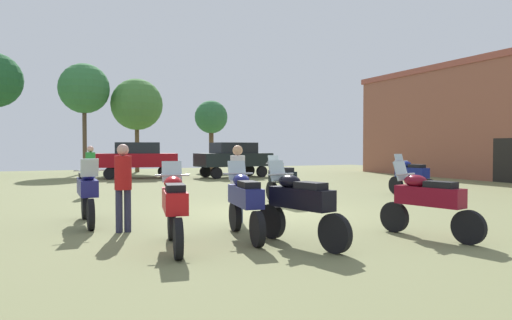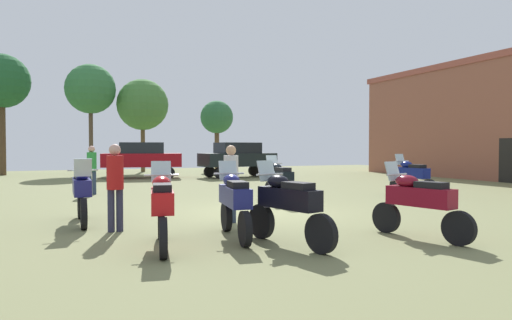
{
  "view_description": "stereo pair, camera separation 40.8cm",
  "coord_description": "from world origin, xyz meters",
  "px_view_note": "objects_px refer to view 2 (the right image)",
  "views": [
    {
      "loc": [
        -5.34,
        -11.13,
        1.77
      ],
      "look_at": [
        1.69,
        4.33,
        1.28
      ],
      "focal_mm": 32.05,
      "sensor_mm": 36.0,
      "label": 1
    },
    {
      "loc": [
        -4.97,
        -11.29,
        1.77
      ],
      "look_at": [
        1.69,
        4.33,
        1.28
      ],
      "focal_mm": 32.05,
      "sensor_mm": 36.0,
      "label": 2
    }
  ],
  "objects_px": {
    "motorcycle_2": "(82,191)",
    "person_1": "(115,180)",
    "car_1": "(238,157)",
    "tree_1": "(143,105)",
    "car_2": "(142,157)",
    "motorcycle_1": "(162,206)",
    "tree_3": "(217,118)",
    "tree_2": "(90,89)",
    "motorcycle_7": "(288,204)",
    "tree_4": "(2,82)",
    "motorcycle_10": "(280,180)",
    "person_2": "(92,166)",
    "motorcycle_4": "(419,201)",
    "person_3": "(231,177)",
    "motorcycle_3": "(234,201)",
    "motorcycle_9": "(412,176)"
  },
  "relations": [
    {
      "from": "tree_1",
      "to": "motorcycle_3",
      "type": "bearing_deg",
      "value": -95.19
    },
    {
      "from": "tree_1",
      "to": "motorcycle_2",
      "type": "bearing_deg",
      "value": -102.68
    },
    {
      "from": "motorcycle_10",
      "to": "car_2",
      "type": "distance_m",
      "value": 13.61
    },
    {
      "from": "car_1",
      "to": "motorcycle_2",
      "type": "bearing_deg",
      "value": 140.24
    },
    {
      "from": "tree_1",
      "to": "person_2",
      "type": "bearing_deg",
      "value": -105.98
    },
    {
      "from": "motorcycle_1",
      "to": "tree_1",
      "type": "distance_m",
      "value": 25.29
    },
    {
      "from": "motorcycle_9",
      "to": "tree_4",
      "type": "relative_size",
      "value": 0.3
    },
    {
      "from": "motorcycle_1",
      "to": "tree_3",
      "type": "height_order",
      "value": "tree_3"
    },
    {
      "from": "motorcycle_1",
      "to": "car_1",
      "type": "distance_m",
      "value": 18.54
    },
    {
      "from": "person_1",
      "to": "person_2",
      "type": "distance_m",
      "value": 8.0
    },
    {
      "from": "motorcycle_2",
      "to": "person_1",
      "type": "relative_size",
      "value": 1.28
    },
    {
      "from": "car_2",
      "to": "motorcycle_7",
      "type": "bearing_deg",
      "value": -172.17
    },
    {
      "from": "car_1",
      "to": "tree_1",
      "type": "distance_m",
      "value": 9.56
    },
    {
      "from": "tree_2",
      "to": "person_2",
      "type": "bearing_deg",
      "value": -93.14
    },
    {
      "from": "tree_2",
      "to": "person_3",
      "type": "bearing_deg",
      "value": -85.43
    },
    {
      "from": "car_1",
      "to": "tree_3",
      "type": "height_order",
      "value": "tree_3"
    },
    {
      "from": "car_2",
      "to": "person_3",
      "type": "distance_m",
      "value": 16.13
    },
    {
      "from": "motorcycle_9",
      "to": "person_1",
      "type": "distance_m",
      "value": 10.78
    },
    {
      "from": "tree_1",
      "to": "tree_3",
      "type": "bearing_deg",
      "value": 0.86
    },
    {
      "from": "motorcycle_1",
      "to": "motorcycle_4",
      "type": "distance_m",
      "value": 4.8
    },
    {
      "from": "motorcycle_2",
      "to": "car_1",
      "type": "height_order",
      "value": "car_1"
    },
    {
      "from": "motorcycle_3",
      "to": "tree_2",
      "type": "xyz_separation_m",
      "value": [
        -1.22,
        24.22,
        4.86
      ]
    },
    {
      "from": "motorcycle_1",
      "to": "tree_2",
      "type": "bearing_deg",
      "value": 99.65
    },
    {
      "from": "motorcycle_9",
      "to": "car_2",
      "type": "distance_m",
      "value": 15.25
    },
    {
      "from": "motorcycle_7",
      "to": "car_2",
      "type": "xyz_separation_m",
      "value": [
        0.46,
        18.87,
        0.43
      ]
    },
    {
      "from": "car_2",
      "to": "tree_1",
      "type": "distance_m",
      "value": 7.47
    },
    {
      "from": "tree_2",
      "to": "car_2",
      "type": "bearing_deg",
      "value": -69.84
    },
    {
      "from": "person_2",
      "to": "motorcycle_3",
      "type": "bearing_deg",
      "value": -58.51
    },
    {
      "from": "motorcycle_9",
      "to": "motorcycle_7",
      "type": "bearing_deg",
      "value": -146.32
    },
    {
      "from": "motorcycle_2",
      "to": "motorcycle_7",
      "type": "bearing_deg",
      "value": 130.0
    },
    {
      "from": "person_3",
      "to": "tree_3",
      "type": "xyz_separation_m",
      "value": [
        7.12,
        22.7,
        2.88
      ]
    },
    {
      "from": "motorcycle_7",
      "to": "tree_4",
      "type": "relative_size",
      "value": 0.29
    },
    {
      "from": "motorcycle_4",
      "to": "tree_4",
      "type": "height_order",
      "value": "tree_4"
    },
    {
      "from": "motorcycle_7",
      "to": "car_2",
      "type": "bearing_deg",
      "value": 74.24
    },
    {
      "from": "person_2",
      "to": "tree_2",
      "type": "bearing_deg",
      "value": 106.43
    },
    {
      "from": "motorcycle_1",
      "to": "motorcycle_9",
      "type": "xyz_separation_m",
      "value": [
        9.8,
        4.8,
        0.0
      ]
    },
    {
      "from": "motorcycle_2",
      "to": "tree_3",
      "type": "xyz_separation_m",
      "value": [
        10.31,
        21.59,
        3.19
      ]
    },
    {
      "from": "motorcycle_10",
      "to": "person_2",
      "type": "xyz_separation_m",
      "value": [
        -5.15,
        5.15,
        0.32
      ]
    },
    {
      "from": "car_1",
      "to": "person_2",
      "type": "xyz_separation_m",
      "value": [
        -8.35,
        -6.92,
        -0.12
      ]
    },
    {
      "from": "motorcycle_2",
      "to": "motorcycle_10",
      "type": "relative_size",
      "value": 1.1
    },
    {
      "from": "motorcycle_2",
      "to": "motorcycle_10",
      "type": "xyz_separation_m",
      "value": [
        5.75,
        1.56,
        -0.01
      ]
    },
    {
      "from": "motorcycle_1",
      "to": "person_2",
      "type": "height_order",
      "value": "person_2"
    },
    {
      "from": "motorcycle_3",
      "to": "car_1",
      "type": "bearing_deg",
      "value": 76.44
    },
    {
      "from": "person_3",
      "to": "tree_2",
      "type": "distance_m",
      "value": 22.98
    },
    {
      "from": "motorcycle_2",
      "to": "motorcycle_7",
      "type": "xyz_separation_m",
      "value": [
        3.27,
        -3.86,
        -0.01
      ]
    },
    {
      "from": "person_1",
      "to": "person_3",
      "type": "xyz_separation_m",
      "value": [
        2.6,
        0.19,
        -0.01
      ]
    },
    {
      "from": "tree_2",
      "to": "car_1",
      "type": "bearing_deg",
      "value": -45.64
    },
    {
      "from": "person_1",
      "to": "person_2",
      "type": "bearing_deg",
      "value": 89.5
    },
    {
      "from": "motorcycle_3",
      "to": "motorcycle_9",
      "type": "xyz_separation_m",
      "value": [
        8.35,
        4.48,
        0.01
      ]
    },
    {
      "from": "motorcycle_3",
      "to": "motorcycle_10",
      "type": "relative_size",
      "value": 1.04
    }
  ]
}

